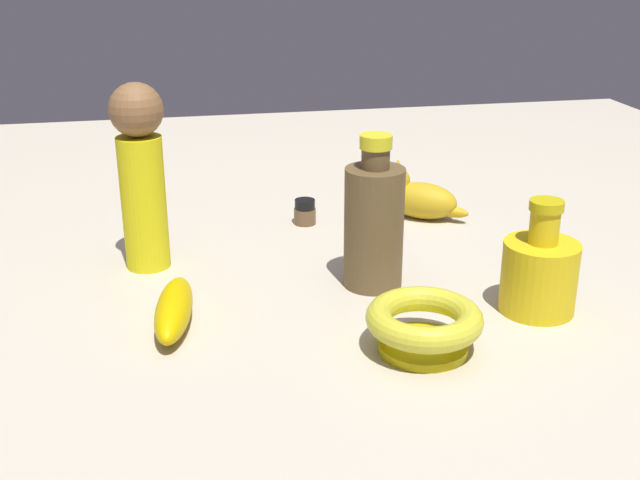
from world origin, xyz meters
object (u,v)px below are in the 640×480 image
person_figure_adult (141,171)px  bowl (424,323)px  cat_figurine (416,195)px  bottle_short (539,272)px  bottle_tall (374,223)px  banana (174,309)px  nail_polish_jar (305,212)px

person_figure_adult → bowl: person_figure_adult is taller
cat_figurine → bottle_short: size_ratio=0.93×
bottle_tall → banana: 0.27m
nail_polish_jar → bottle_tall: bearing=-79.3°
person_figure_adult → bottle_tall: size_ratio=1.26×
bottle_short → banana: bearing=174.1°
cat_figurine → nail_polish_jar: bearing=179.2°
cat_figurine → banana: (-0.39, -0.31, -0.02)m
nail_polish_jar → cat_figurine: cat_figurine is taller
nail_polish_jar → person_figure_adult: person_figure_adult is taller
bottle_tall → banana: bottle_tall is taller
bowl → person_figure_adult: bearing=134.6°
nail_polish_jar → cat_figurine: 0.18m
person_figure_adult → banana: (0.03, -0.19, -0.12)m
cat_figurine → bowl: size_ratio=1.02×
bottle_short → person_figure_adult: bearing=153.5°
cat_figurine → person_figure_adult: (-0.42, -0.12, 0.10)m
person_figure_adult → bowl: size_ratio=1.97×
person_figure_adult → banana: 0.22m
bottle_short → bowl: bearing=-157.3°
cat_figurine → bowl: cat_figurine is taller
bottle_tall → person_figure_adult: bearing=157.4°
cat_figurine → banana: bearing=-141.7°
bottle_short → person_figure_adult: 0.53m
nail_polish_jar → bottle_short: (0.22, -0.36, 0.03)m
cat_figurine → bottle_tall: size_ratio=0.66×
bottle_short → person_figure_adult: (-0.46, 0.23, 0.09)m
nail_polish_jar → bottle_short: bottle_short is taller
nail_polish_jar → person_figure_adult: size_ratio=0.16×
cat_figurine → bottle_short: bearing=-83.0°
nail_polish_jar → bottle_tall: (0.05, -0.24, 0.07)m
cat_figurine → bottle_tall: 0.28m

